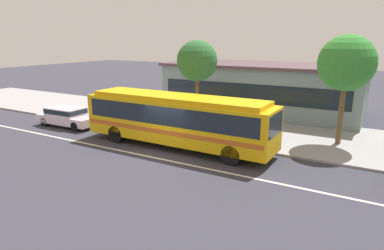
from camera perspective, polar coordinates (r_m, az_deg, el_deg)
name	(u,v)px	position (r m, az deg, el deg)	size (l,w,h in m)	color
ground_plane	(165,154)	(18.08, -4.64, -4.80)	(120.00, 120.00, 0.00)	#33333F
sidewalk_slab	(219,125)	(23.62, 4.50, -0.07)	(60.00, 8.00, 0.12)	#969495
lane_stripe_center	(156,158)	(17.47, -6.13, -5.53)	(56.00, 0.16, 0.01)	silver
transit_bus	(177,118)	(18.68, -2.54, 1.27)	(11.10, 2.53, 2.92)	#E2AA0E
sedan_behind_bus	(67,116)	(25.02, -20.23, 1.46)	(4.50, 1.92, 1.29)	silver
pedestrian_waiting_near_sign	(196,122)	(20.20, 0.75, 0.49)	(0.47, 0.47, 1.65)	#3E362D
pedestrian_walking_along_curb	(259,127)	(19.36, 11.26, -0.34)	(0.44, 0.44, 1.69)	#272E4B
pedestrian_standing_by_tree	(215,121)	(20.31, 3.98, 0.64)	(0.41, 0.41, 1.71)	#36303C
street_tree_near_stop	(197,61)	(22.48, 0.86, 10.68)	(2.66, 2.66, 5.73)	brown
street_tree_mid_block	(346,63)	(20.26, 24.56, 9.40)	(3.03, 3.03, 6.05)	brown
station_building	(263,88)	(28.24, 11.79, 6.06)	(15.58, 7.04, 3.98)	gray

